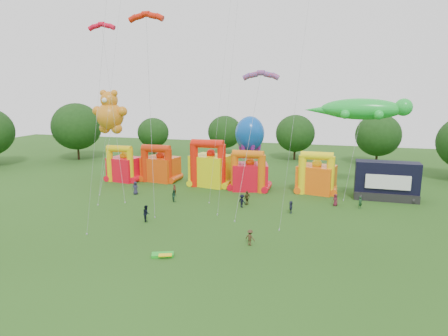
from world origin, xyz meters
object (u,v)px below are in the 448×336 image
(spectator_4, at_px, (247,198))
(teddy_bear_kite, at_px, (107,144))
(stage_trailer, at_px, (386,181))
(spectator_0, at_px, (135,188))
(octopus_kite, at_px, (249,141))
(bouncy_castle_2, at_px, (210,168))
(gecko_kite, at_px, (357,133))
(bouncy_castle_0, at_px, (124,167))

(spectator_4, bearing_deg, teddy_bear_kite, -72.76)
(stage_trailer, xyz_separation_m, spectator_0, (-34.65, -7.17, -1.61))
(teddy_bear_kite, xyz_separation_m, spectator_4, (23.32, -4.54, -5.69))
(teddy_bear_kite, bearing_deg, octopus_kite, 15.09)
(bouncy_castle_2, bearing_deg, gecko_kite, 4.86)
(gecko_kite, height_order, spectator_4, gecko_kite)
(octopus_kite, bearing_deg, spectator_4, -78.79)
(spectator_0, relative_size, spectator_4, 1.00)
(gecko_kite, bearing_deg, bouncy_castle_0, -175.97)
(gecko_kite, xyz_separation_m, spectator_0, (-30.50, -10.04, -7.84))
(stage_trailer, relative_size, teddy_bear_kite, 0.56)
(bouncy_castle_0, xyz_separation_m, spectator_4, (22.76, -8.20, -1.37))
(bouncy_castle_2, relative_size, spectator_0, 3.92)
(bouncy_castle_0, height_order, stage_trailer, bouncy_castle_0)
(bouncy_castle_0, relative_size, stage_trailer, 0.73)
(bouncy_castle_0, distance_m, gecko_kite, 37.20)
(gecko_kite, bearing_deg, spectator_0, -161.78)
(teddy_bear_kite, relative_size, octopus_kite, 1.36)
(teddy_bear_kite, distance_m, spectator_4, 24.43)
(spectator_4, bearing_deg, octopus_kite, -140.53)
(teddy_bear_kite, distance_m, gecko_kite, 37.68)
(gecko_kite, distance_m, spectator_4, 19.17)
(stage_trailer, bearing_deg, spectator_4, -156.20)
(bouncy_castle_2, distance_m, octopus_kite, 7.35)
(stage_trailer, bearing_deg, bouncy_castle_2, 177.72)
(gecko_kite, height_order, octopus_kite, gecko_kite)
(gecko_kite, relative_size, spectator_0, 7.94)
(teddy_bear_kite, bearing_deg, gecko_kite, 9.54)
(stage_trailer, bearing_deg, bouncy_castle_0, 179.59)
(bouncy_castle_2, height_order, teddy_bear_kite, teddy_bear_kite)
(octopus_kite, height_order, spectator_0, octopus_kite)
(gecko_kite, distance_m, spectator_0, 33.05)
(gecko_kite, relative_size, spectator_4, 7.96)
(bouncy_castle_0, distance_m, stage_trailer, 40.69)
(teddy_bear_kite, bearing_deg, bouncy_castle_0, 81.30)
(bouncy_castle_0, bearing_deg, spectator_0, -51.00)
(bouncy_castle_2, xyz_separation_m, octopus_kite, (5.86, 1.35, 4.22))
(octopus_kite, distance_m, spectator_4, 12.12)
(bouncy_castle_0, height_order, spectator_4, bouncy_castle_0)
(bouncy_castle_2, relative_size, gecko_kite, 0.49)
(octopus_kite, bearing_deg, teddy_bear_kite, -164.91)
(octopus_kite, xyz_separation_m, spectator_4, (2.04, -10.28, -6.09))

